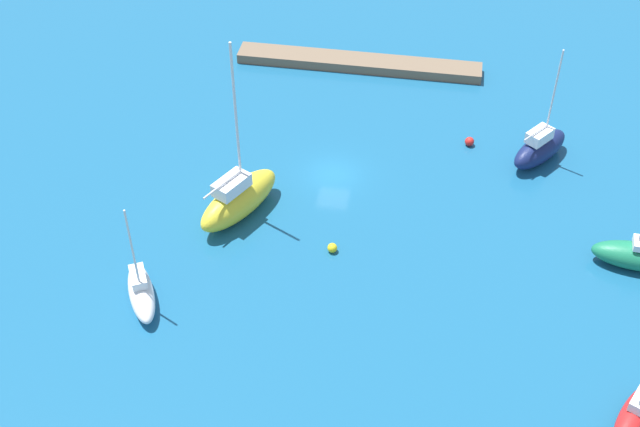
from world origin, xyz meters
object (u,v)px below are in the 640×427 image
object	(u,v)px
sailboat_navy_west_end	(540,148)
sailboat_red_outer_mooring	(635,414)
pier_dock	(359,63)
sailboat_yellow_by_breakwater	(238,198)
mooring_buoy_yellow	(332,248)
sailboat_white_mid_basin	(141,291)
mooring_buoy_red	(469,141)
sailboat_green_east_end	(639,255)

from	to	relation	value
sailboat_navy_west_end	sailboat_red_outer_mooring	bearing A→B (deg)	-131.28
pier_dock	sailboat_yellow_by_breakwater	xyz separation A→B (m)	(6.05, 21.93, 1.11)
sailboat_red_outer_mooring	mooring_buoy_yellow	bearing A→B (deg)	-92.80
sailboat_navy_west_end	mooring_buoy_yellow	bearing A→B (deg)	169.38
sailboat_navy_west_end	sailboat_white_mid_basin	xyz separation A→B (m)	(26.45, 19.87, -0.38)
pier_dock	mooring_buoy_yellow	size ratio (longest dim) A/B	32.16
mooring_buoy_red	sailboat_navy_west_end	bearing A→B (deg)	168.40
sailboat_green_east_end	mooring_buoy_red	size ratio (longest dim) A/B	13.46
mooring_buoy_yellow	pier_dock	bearing A→B (deg)	-86.78
sailboat_red_outer_mooring	mooring_buoy_red	bearing A→B (deg)	-130.82
sailboat_green_east_end	sailboat_navy_west_end	xyz separation A→B (m)	(6.48, -11.03, 0.24)
sailboat_green_east_end	sailboat_red_outer_mooring	distance (m)	13.43
sailboat_green_east_end	mooring_buoy_yellow	xyz separation A→B (m)	(21.14, 2.09, -0.68)
sailboat_yellow_by_breakwater	sailboat_red_outer_mooring	bearing A→B (deg)	-89.96
sailboat_yellow_by_breakwater	mooring_buoy_yellow	bearing A→B (deg)	-83.09
sailboat_navy_west_end	sailboat_white_mid_basin	size ratio (longest dim) A/B	1.20
pier_dock	sailboat_green_east_end	size ratio (longest dim) A/B	2.21
pier_dock	sailboat_red_outer_mooring	size ratio (longest dim) A/B	3.10
sailboat_green_east_end	sailboat_white_mid_basin	world-z (taller)	sailboat_green_east_end
sailboat_green_east_end	sailboat_white_mid_basin	size ratio (longest dim) A/B	1.23
pier_dock	sailboat_white_mid_basin	xyz separation A→B (m)	(10.39, 31.49, 0.46)
sailboat_green_east_end	sailboat_white_mid_basin	distance (m)	34.09
pier_dock	mooring_buoy_yellow	bearing A→B (deg)	93.22
sailboat_green_east_end	sailboat_white_mid_basin	bearing A→B (deg)	19.44
pier_dock	mooring_buoy_red	bearing A→B (deg)	135.19
mooring_buoy_red	mooring_buoy_yellow	size ratio (longest dim) A/B	1.08
sailboat_yellow_by_breakwater	mooring_buoy_red	xyz separation A→B (m)	(-16.62, -11.43, -1.17)
pier_dock	sailboat_white_mid_basin	size ratio (longest dim) A/B	2.71
mooring_buoy_yellow	sailboat_white_mid_basin	bearing A→B (deg)	29.80
sailboat_white_mid_basin	sailboat_yellow_by_breakwater	xyz separation A→B (m)	(-4.34, -9.56, 0.65)
pier_dock	sailboat_navy_west_end	world-z (taller)	sailboat_navy_west_end
mooring_buoy_red	mooring_buoy_yellow	world-z (taller)	mooring_buoy_red
pier_dock	sailboat_red_outer_mooring	world-z (taller)	sailboat_red_outer_mooring
sailboat_yellow_by_breakwater	mooring_buoy_red	distance (m)	20.21
sailboat_yellow_by_breakwater	sailboat_red_outer_mooring	distance (m)	30.36
mooring_buoy_yellow	sailboat_green_east_end	bearing A→B (deg)	-174.37
pier_dock	sailboat_navy_west_end	xyz separation A→B (m)	(-16.06, 11.63, 0.84)
sailboat_red_outer_mooring	sailboat_navy_west_end	bearing A→B (deg)	-141.65
sailboat_green_east_end	sailboat_navy_west_end	world-z (taller)	sailboat_green_east_end
sailboat_red_outer_mooring	mooring_buoy_red	distance (m)	27.49
sailboat_white_mid_basin	mooring_buoy_red	world-z (taller)	sailboat_white_mid_basin
pier_dock	sailboat_green_east_end	bearing A→B (deg)	134.85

